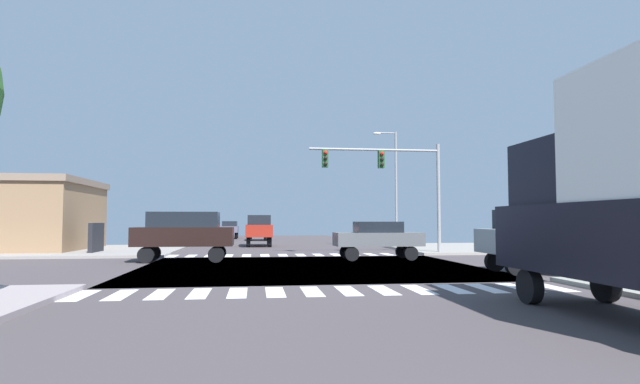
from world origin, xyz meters
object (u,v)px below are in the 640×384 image
(suv_queued_2, at_px, (544,235))
(sedan_middle_2, at_px, (258,229))
(street_lamp, at_px, (393,178))
(sedan_crossing_1, at_px, (378,237))
(sedan_inner_4, at_px, (230,228))
(traffic_signal_mast, at_px, (388,171))
(suv_nearside_1, at_px, (184,232))
(suv_trailing_3, at_px, (259,228))

(suv_queued_2, distance_m, sedan_middle_2, 34.11)
(sedan_middle_2, bearing_deg, street_lamp, 123.64)
(suv_queued_2, bearing_deg, sedan_crossing_1, 33.25)
(suv_queued_2, height_order, sedan_middle_2, suv_queued_2)
(sedan_crossing_1, distance_m, sedan_inner_4, 32.00)
(street_lamp, bearing_deg, sedan_middle_2, 123.64)
(traffic_signal_mast, height_order, sedan_inner_4, traffic_signal_mast)
(suv_nearside_1, xyz_separation_m, sedan_inner_4, (0.63, 30.78, -0.28))
(street_lamp, xyz_separation_m, sedan_middle_2, (-9.64, 14.48, -3.89))
(street_lamp, relative_size, sedan_crossing_1, 1.96)
(sedan_inner_4, bearing_deg, traffic_signal_mast, 110.70)
(traffic_signal_mast, xyz_separation_m, street_lamp, (2.35, 7.45, 0.24))
(sedan_inner_4, bearing_deg, sedan_middle_2, 119.60)
(traffic_signal_mast, distance_m, sedan_crossing_1, 5.33)
(traffic_signal_mast, height_order, sedan_middle_2, traffic_signal_mast)
(suv_nearside_1, height_order, suv_queued_2, same)
(suv_trailing_3, bearing_deg, sedan_crossing_1, 112.27)
(suv_nearside_1, height_order, suv_trailing_3, same)
(street_lamp, relative_size, sedan_middle_2, 1.96)
(traffic_signal_mast, relative_size, sedan_inner_4, 1.79)
(suv_trailing_3, bearing_deg, suv_nearside_1, 75.53)
(sedan_middle_2, bearing_deg, suv_queued_2, 107.68)
(suv_nearside_1, relative_size, suv_trailing_3, 1.00)
(suv_nearside_1, distance_m, suv_queued_2, 15.64)
(sedan_crossing_1, height_order, suv_trailing_3, suv_trailing_3)
(suv_queued_2, relative_size, sedan_middle_2, 1.07)
(street_lamp, height_order, sedan_middle_2, street_lamp)
(sedan_crossing_1, height_order, suv_queued_2, suv_queued_2)
(suv_queued_2, distance_m, suv_trailing_3, 23.49)
(suv_nearside_1, bearing_deg, suv_queued_2, 63.42)
(suv_queued_2, distance_m, sedan_inner_4, 40.07)
(street_lamp, xyz_separation_m, suv_nearside_1, (-13.27, -11.02, -3.62))
(traffic_signal_mast, relative_size, suv_nearside_1, 1.67)
(street_lamp, distance_m, suv_queued_2, 18.39)
(sedan_crossing_1, bearing_deg, suv_nearside_1, -90.00)
(suv_queued_2, height_order, sedan_inner_4, suv_queued_2)
(traffic_signal_mast, bearing_deg, sedan_middle_2, 108.38)
(sedan_crossing_1, bearing_deg, sedan_inner_4, -164.10)
(street_lamp, distance_m, sedan_inner_4, 23.78)
(traffic_signal_mast, xyz_separation_m, sedan_crossing_1, (-1.52, -3.57, -3.65))
(sedan_crossing_1, distance_m, sedan_middle_2, 26.14)
(suv_nearside_1, bearing_deg, sedan_crossing_1, 90.00)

